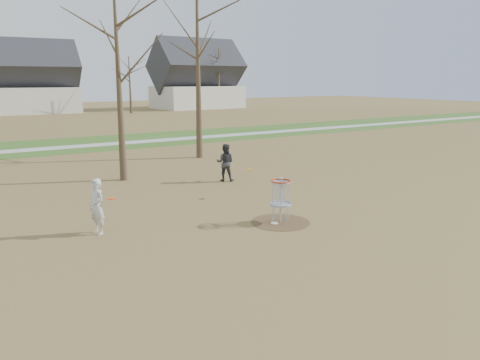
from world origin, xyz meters
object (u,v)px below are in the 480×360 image
player_throwing (225,163)px  disc_grounded (274,223)px  disc_golf_basket (281,193)px  player_standing (97,207)px

player_throwing → disc_grounded: bearing=112.1°
disc_grounded → disc_golf_basket: (0.24, 0.02, 0.89)m
disc_grounded → disc_golf_basket: size_ratio=0.16×
disc_grounded → disc_golf_basket: 0.93m
player_throwing → disc_grounded: 6.34m
player_standing → player_throwing: size_ratio=0.99×
player_throwing → disc_golf_basket: bearing=114.2°
player_standing → disc_grounded: player_standing is taller
player_standing → player_throwing: (6.58, 4.09, 0.00)m
player_throwing → disc_grounded: size_ratio=7.20×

